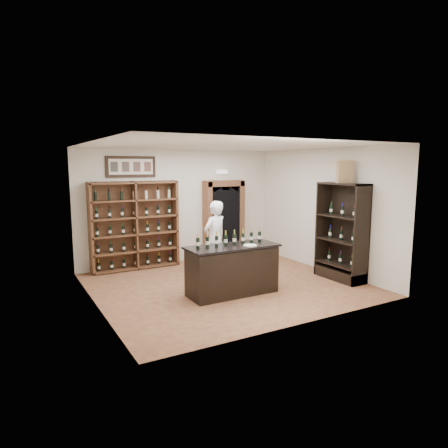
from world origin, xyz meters
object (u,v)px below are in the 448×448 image
(tasting_counter, at_px, (232,270))
(side_cabinet, at_px, (342,247))
(counter_bottle_0, at_px, (198,243))
(wine_crate, at_px, (345,172))
(wine_shelf, at_px, (135,225))
(shopkeeper, at_px, (215,239))

(tasting_counter, relative_size, side_cabinet, 0.85)
(counter_bottle_0, bearing_deg, wine_crate, -7.04)
(side_cabinet, bearing_deg, tasting_counter, 173.72)
(wine_shelf, bearing_deg, tasting_counter, -69.44)
(wine_shelf, bearing_deg, wine_crate, -40.79)
(shopkeeper, bearing_deg, tasting_counter, 58.47)
(tasting_counter, bearing_deg, shopkeeper, 77.22)
(wine_shelf, bearing_deg, side_cabinet, -40.21)
(shopkeeper, bearing_deg, counter_bottle_0, 31.03)
(wine_shelf, xyz_separation_m, counter_bottle_0, (0.38, -2.84, 0.01))
(wine_shelf, relative_size, shopkeeper, 1.24)
(tasting_counter, xyz_separation_m, counter_bottle_0, (-0.72, 0.09, 0.61))
(side_cabinet, xyz_separation_m, shopkeeper, (-2.43, 1.59, 0.14))
(tasting_counter, xyz_separation_m, wine_crate, (2.68, -0.33, 1.95))
(counter_bottle_0, distance_m, wine_crate, 3.68)
(tasting_counter, relative_size, shopkeeper, 1.06)
(wine_shelf, relative_size, counter_bottle_0, 7.33)
(tasting_counter, height_order, shopkeeper, shopkeeper)
(wine_shelf, xyz_separation_m, tasting_counter, (1.10, -2.93, -0.61))
(counter_bottle_0, bearing_deg, shopkeeper, 49.78)
(shopkeeper, relative_size, wine_crate, 3.61)
(tasting_counter, relative_size, counter_bottle_0, 6.27)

